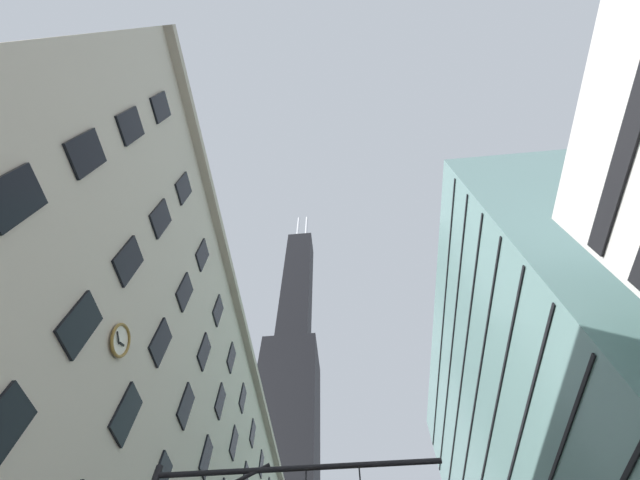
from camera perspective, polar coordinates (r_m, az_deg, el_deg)
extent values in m
cube|color=#B2A893|center=(46.91, -7.92, -23.21)|extent=(0.70, 73.40, 0.60)
cube|color=black|center=(15.03, -37.43, 4.85)|extent=(0.14, 1.40, 2.20)
cube|color=black|center=(17.06, -31.01, -10.25)|extent=(0.14, 1.40, 2.20)
cube|color=black|center=(20.15, -25.89, -21.37)|extent=(0.14, 1.40, 2.20)
cube|color=black|center=(23.90, -21.77, -29.17)|extent=(0.14, 1.40, 2.20)
cube|color=black|center=(18.31, -30.38, 10.63)|extent=(0.14, 1.40, 2.20)
cube|color=black|center=(20.01, -25.64, -2.66)|extent=(0.14, 1.40, 2.20)
cube|color=black|center=(22.71, -21.77, -13.34)|extent=(0.14, 1.40, 2.20)
cube|color=black|center=(26.09, -18.59, -21.46)|extent=(0.14, 1.40, 2.20)
cube|color=black|center=(29.93, -15.94, -27.57)|extent=(0.14, 1.40, 2.20)
cube|color=black|center=(21.91, -25.41, 14.50)|extent=(0.14, 1.40, 2.20)
cube|color=black|center=(23.35, -21.77, 2.89)|extent=(0.14, 1.40, 2.20)
cube|color=black|center=(25.70, -18.74, -7.00)|extent=(0.14, 1.40, 2.20)
cube|color=black|center=(28.73, -16.20, -15.01)|extent=(0.14, 1.40, 2.20)
cube|color=black|center=(32.26, -14.04, -21.36)|extent=(0.14, 1.40, 2.20)
cube|color=black|center=(36.14, -12.19, -26.38)|extent=(0.14, 1.40, 2.20)
cube|color=black|center=(40.26, -10.59, -30.38)|extent=(0.14, 1.40, 2.20)
cube|color=black|center=(25.69, -21.77, 17.19)|extent=(0.14, 1.40, 2.20)
cube|color=black|center=(26.93, -18.88, 7.00)|extent=(0.14, 1.40, 2.20)
cube|color=black|center=(28.99, -16.43, -2.03)|extent=(0.14, 1.40, 2.20)
cube|color=black|center=(31.71, -14.34, -9.68)|extent=(0.14, 1.40, 2.20)
cube|color=black|center=(34.94, -12.53, -16.02)|extent=(0.14, 1.40, 2.20)
cube|color=black|center=(38.55, -10.96, -21.22)|extent=(0.14, 1.40, 2.20)
cube|color=black|center=(42.44, -9.59, -25.48)|extent=(0.14, 1.40, 2.20)
cube|color=black|center=(46.54, -8.37, -29.00)|extent=(0.14, 1.40, 2.20)
torus|color=olive|center=(19.23, -26.52, -12.67)|extent=(0.13, 1.45, 1.45)
cylinder|color=silver|center=(19.25, -26.63, -12.67)|extent=(0.05, 1.26, 1.26)
cube|color=black|center=(19.25, -26.39, -13.14)|extent=(0.03, 0.37, 0.23)
cube|color=black|center=(19.00, -26.79, -12.32)|extent=(0.03, 0.53, 0.27)
cube|color=black|center=(120.54, -4.92, -25.80)|extent=(17.28, 17.28, 57.86)
cube|color=black|center=(165.89, -3.24, -6.86)|extent=(11.11, 11.11, 72.32)
cylinder|color=silver|center=(208.14, -3.18, 1.39)|extent=(1.20, 1.20, 27.60)
cylinder|color=silver|center=(207.75, -1.96, 1.49)|extent=(1.20, 1.20, 27.60)
cube|color=black|center=(21.22, 38.34, 13.78)|extent=(0.16, 12.92, 1.10)
cube|color=gray|center=(49.12, 34.94, -25.59)|extent=(19.01, 45.88, 44.52)
cube|color=black|center=(46.48, 22.52, -26.99)|extent=(0.12, 44.88, 0.24)
cube|color=black|center=(48.55, 20.82, -23.15)|extent=(0.12, 44.88, 0.24)
cube|color=black|center=(50.84, 19.35, -19.63)|extent=(0.12, 44.88, 0.24)
cube|color=black|center=(53.34, 18.06, -16.41)|extent=(0.12, 44.88, 0.24)
cube|color=black|center=(56.01, 16.93, -13.49)|extent=(0.12, 44.88, 0.24)
cylinder|color=black|center=(12.10, -3.33, -29.71)|extent=(7.53, 0.14, 0.14)
cylinder|color=black|center=(11.93, -2.02, -30.93)|extent=(0.04, 0.04, 0.60)
cylinder|color=black|center=(11.86, 5.70, -30.53)|extent=(0.04, 0.04, 0.60)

